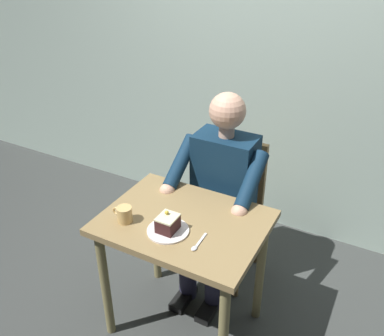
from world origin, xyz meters
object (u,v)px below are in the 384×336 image
(dessert_spoon, at_px, (197,244))
(coffee_cup, at_px, (124,214))
(chair, at_px, (229,203))
(cake_slice, at_px, (168,223))
(dining_table, at_px, (184,239))
(seated_person, at_px, (219,194))

(dessert_spoon, bearing_deg, coffee_cup, 1.23)
(chair, bearing_deg, cake_slice, 88.31)
(chair, relative_size, cake_slice, 8.74)
(dining_table, distance_m, seated_person, 0.43)
(dining_table, height_order, dessert_spoon, dessert_spoon)
(chair, xyz_separation_m, dessert_spoon, (-0.15, 0.74, 0.26))
(chair, bearing_deg, seated_person, 90.00)
(dining_table, relative_size, seated_person, 0.64)
(cake_slice, bearing_deg, coffee_cup, 7.66)
(chair, height_order, seated_person, seated_person)
(chair, bearing_deg, dessert_spoon, 101.68)
(cake_slice, relative_size, coffee_cup, 0.93)
(chair, xyz_separation_m, seated_person, (-0.00, 0.17, 0.16))
(coffee_cup, bearing_deg, seated_person, -113.97)
(cake_slice, height_order, coffee_cup, cake_slice)
(seated_person, bearing_deg, chair, -90.00)
(dessert_spoon, bearing_deg, cake_slice, -7.50)
(seated_person, bearing_deg, dessert_spoon, 105.05)
(dining_table, relative_size, dessert_spoon, 5.75)
(seated_person, relative_size, dessert_spoon, 8.92)
(cake_slice, height_order, dessert_spoon, cake_slice)
(seated_person, distance_m, cake_slice, 0.56)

